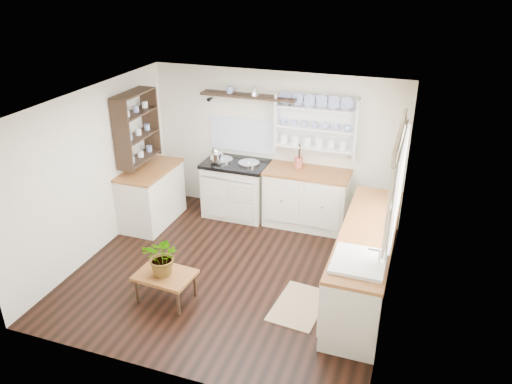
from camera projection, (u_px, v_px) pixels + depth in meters
floor at (232, 271)px, 6.67m from camera, size 4.00×3.80×0.01m
wall_back at (276, 145)px, 7.80m from camera, size 4.00×0.02×2.30m
wall_right at (396, 219)px, 5.59m from camera, size 0.02×3.80×2.30m
wall_left at (94, 173)px, 6.77m from camera, size 0.02×3.80×2.30m
ceiling at (228, 103)px, 5.69m from camera, size 4.00×3.80×0.01m
window at (397, 179)px, 5.55m from camera, size 0.08×1.55×1.22m
aga_cooker at (236, 188)px, 7.98m from camera, size 1.01×0.70×0.93m
back_cabinets at (306, 197)px, 7.66m from camera, size 1.27×0.63×0.90m
right_cabinets at (365, 261)px, 6.06m from camera, size 0.62×2.43×0.90m
belfast_sink at (358, 271)px, 5.27m from camera, size 0.55×0.60×0.45m
left_cabinets at (152, 195)px, 7.75m from camera, size 0.62×1.13×0.90m
plate_rack at (317, 124)px, 7.41m from camera, size 1.20×0.22×0.90m
high_shelf at (249, 97)px, 7.49m from camera, size 1.50×0.29×0.16m
left_shelving at (137, 127)px, 7.33m from camera, size 0.28×0.80×1.05m
kettle at (216, 155)px, 7.71m from camera, size 0.18×0.18×0.22m
utensil_crock at (298, 163)px, 7.56m from camera, size 0.13×0.13×0.15m
center_table at (165, 277)px, 5.99m from camera, size 0.71×0.54×0.37m
potted_plant at (163, 256)px, 5.87m from camera, size 0.45×0.40×0.49m
floor_rug at (299, 306)px, 6.00m from camera, size 0.63×0.90×0.02m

